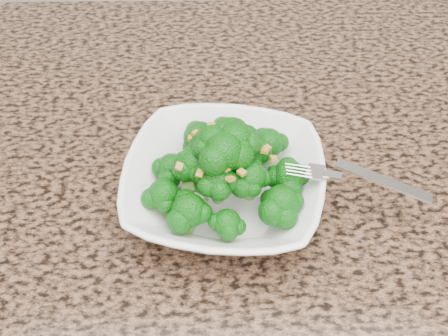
{
  "coord_description": "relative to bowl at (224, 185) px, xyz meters",
  "views": [
    {
      "loc": [
        -0.03,
        0.02,
        1.35
      ],
      "look_at": [
        -0.02,
        0.41,
        0.95
      ],
      "focal_mm": 45.0,
      "sensor_mm": 36.0,
      "label": 1
    }
  ],
  "objects": [
    {
      "name": "fork",
      "position": [
        0.11,
        -0.02,
        0.03
      ],
      "size": [
        0.16,
        0.08,
        0.01
      ],
      "primitive_type": null,
      "rotation": [
        0.0,
        0.0,
        -0.34
      ],
      "color": "silver",
      "rests_on": "bowl"
    },
    {
      "name": "bowl",
      "position": [
        0.0,
        0.0,
        0.0
      ],
      "size": [
        0.23,
        0.23,
        0.05
      ],
      "primitive_type": "imported",
      "rotation": [
        0.0,
        0.0,
        -0.15
      ],
      "color": "white",
      "rests_on": "granite_counter"
    },
    {
      "name": "garlic_topping",
      "position": [
        -0.0,
        0.0,
        0.09
      ],
      "size": [
        0.11,
        0.11,
        0.01
      ],
      "primitive_type": null,
      "color": "#B3892B",
      "rests_on": "broccoli_pile"
    },
    {
      "name": "broccoli_pile",
      "position": [
        0.0,
        0.0,
        0.06
      ],
      "size": [
        0.18,
        0.18,
        0.06
      ],
      "primitive_type": null,
      "color": "#0B5D0A",
      "rests_on": "bowl"
    },
    {
      "name": "granite_counter",
      "position": [
        0.02,
        -0.11,
        -0.04
      ],
      "size": [
        1.64,
        1.04,
        0.03
      ],
      "primitive_type": "cube",
      "color": "brown",
      "rests_on": "cabinet"
    }
  ]
}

